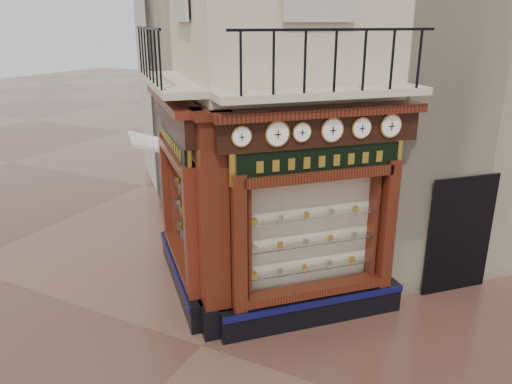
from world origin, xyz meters
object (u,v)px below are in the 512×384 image
Objects in this scene: clock_e at (361,128)px; signboard_right at (320,160)px; corner_pilaster at (214,231)px; clock_b at (277,134)px; awning at (157,239)px; clock_d at (332,130)px; clock_a at (241,137)px; clock_f at (391,126)px; clock_c at (302,132)px; signboard_left at (174,142)px.

signboard_right is (-0.54, -0.39, -0.52)m from clock_e.
corner_pilaster is 1.79× the size of signboard_right.
clock_b is 0.27× the size of awning.
clock_a is at bearing 180.00° from clock_d.
clock_e is 6.65m from awning.
corner_pilaster is at bearing 169.95° from clock_e.
clock_d is 0.27× the size of awning.
clock_c is at bearing 180.00° from clock_f.
clock_d is at bearing -0.00° from clock_c.
signboard_left is at bearing 146.38° from clock_f.
corner_pilaster reaches higher than clock_c.
clock_d is at bearing -153.40° from awning.
clock_e is (1.44, 1.44, 0.00)m from clock_a.
corner_pilaster reaches higher than clock_a.
clock_e is at bearing -10.05° from corner_pilaster.
corner_pilaster is at bearing -169.75° from signboard_left.
awning is 0.70× the size of signboard_left.
signboard_left is at bearing 135.00° from signboard_right.
clock_a is (0.57, -0.04, 1.67)m from corner_pilaster.
clock_a is 1.51m from clock_d.
clock_b is 0.93m from clock_d.
clock_d is at bearing -180.00° from clock_f.
clock_d is 3.14m from signboard_left.
clock_b is at bearing 180.00° from clock_f.
clock_a is at bearing -180.00° from clock_b.
awning is 4.04m from signboard_left.
clock_c is at bearing -158.68° from awning.
clock_b is 0.18× the size of signboard_right.
clock_a is 0.58m from clock_b.
signboard_right is (4.88, -1.70, 3.10)m from awning.
clock_e is 0.17× the size of signboard_left.
clock_e is at bearing -9.52° from signboard_right.
clock_f is at bearing 0.00° from clock_a.
clock_b is at bearing -180.00° from clock_c.
corner_pilaster reaches higher than signboard_left.
clock_a is at bearing -180.00° from clock_e.
clock_e is at bearing -128.62° from signboard_left.
clock_b is at bearing 180.00° from clock_d.
clock_a is 0.99m from clock_c.
clock_d reaches higher than signboard_right.
clock_f reaches higher than clock_e.
signboard_left is 0.96× the size of signboard_right.
clock_e reaches higher than awning.
clock_f is (1.13, 1.13, 0.00)m from clock_c.
clock_f is (0.76, 0.76, 0.00)m from clock_d.
clock_b reaches higher than awning.
awning is (-5.42, 1.31, -3.62)m from clock_e.
clock_a is 6.04m from awning.
clock_d and clock_f have the same top height.
clock_d reaches higher than clock_c.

